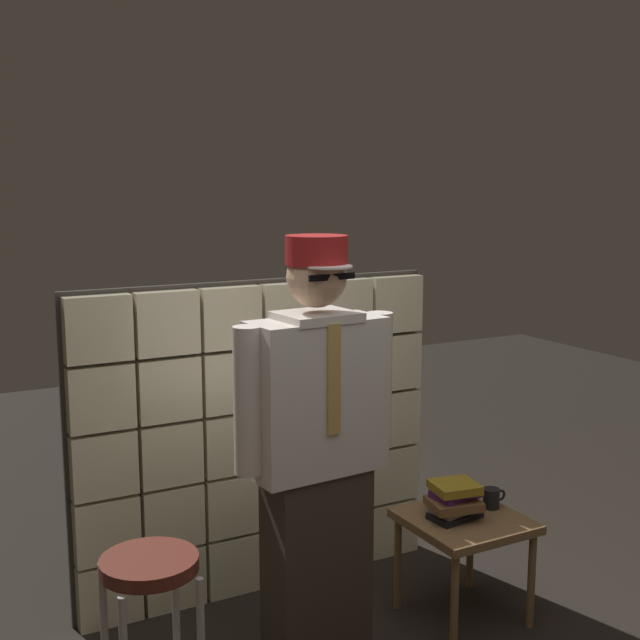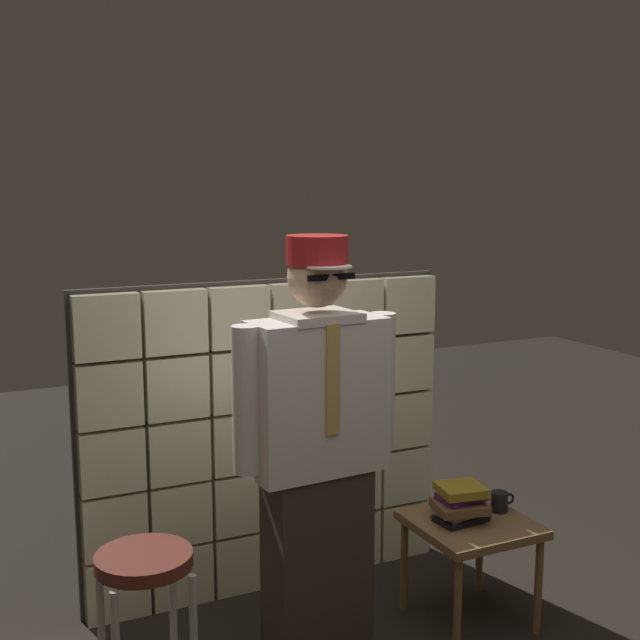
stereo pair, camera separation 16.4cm
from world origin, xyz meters
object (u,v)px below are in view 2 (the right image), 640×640
side_table (471,534)px  coffee_mug (500,502)px  standing_person (317,453)px  bar_stool (146,605)px  book_stack (460,503)px

side_table → coffee_mug: coffee_mug is taller
side_table → standing_person: bearing=-176.4°
standing_person → bar_stool: bearing=-169.6°
book_stack → coffee_mug: bearing=3.0°
standing_person → book_stack: 0.84m
book_stack → coffee_mug: size_ratio=2.10×
side_table → coffee_mug: size_ratio=4.13×
side_table → coffee_mug: 0.22m
standing_person → book_stack: standing_person is taller
standing_person → side_table: standing_person is taller
bar_stool → side_table: bearing=8.9°
book_stack → bar_stool: bearing=-170.2°
bar_stool → book_stack: bearing=9.8°
standing_person → bar_stool: (-0.76, -0.19, -0.39)m
bar_stool → side_table: size_ratio=1.47×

